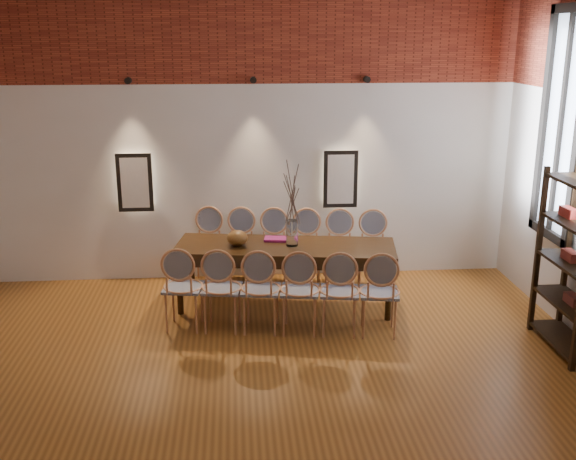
{
  "coord_description": "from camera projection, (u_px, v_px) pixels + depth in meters",
  "views": [
    {
      "loc": [
        -0.05,
        -4.95,
        3.11
      ],
      "look_at": [
        0.51,
        2.02,
        1.05
      ],
      "focal_mm": 42.0,
      "sensor_mm": 36.0,
      "label": 1
    }
  ],
  "objects": [
    {
      "name": "bowl",
      "position": [
        237.0,
        238.0,
        7.72
      ],
      "size": [
        0.24,
        0.24,
        0.18
      ],
      "primitive_type": "ellipsoid",
      "color": "brown",
      "rests_on": "dining_table"
    },
    {
      "name": "dining_table",
      "position": [
        285.0,
        276.0,
        7.86
      ],
      "size": [
        2.61,
        1.18,
        0.75
      ],
      "primitive_type": "cube",
      "rotation": [
        0.0,
        0.0,
        -0.15
      ],
      "color": "black",
      "rests_on": "floor"
    },
    {
      "name": "chair_far_a",
      "position": [
        207.0,
        248.0,
        8.56
      ],
      "size": [
        0.5,
        0.5,
        0.94
      ],
      "primitive_type": null,
      "rotation": [
        0.0,
        0.0,
        2.99
      ],
      "color": "tan",
      "rests_on": "floor"
    },
    {
      "name": "chair_near_c",
      "position": [
        261.0,
        289.0,
        7.2
      ],
      "size": [
        0.5,
        0.5,
        0.94
      ],
      "primitive_type": null,
      "rotation": [
        0.0,
        0.0,
        -0.15
      ],
      "color": "tan",
      "rests_on": "floor"
    },
    {
      "name": "chair_far_d",
      "position": [
        306.0,
        250.0,
        8.48
      ],
      "size": [
        0.5,
        0.5,
        0.94
      ],
      "primitive_type": null,
      "rotation": [
        0.0,
        0.0,
        2.99
      ],
      "color": "tan",
      "rests_on": "floor"
    },
    {
      "name": "brick_band_back",
      "position": [
        235.0,
        20.0,
        8.02
      ],
      "size": [
        7.0,
        0.02,
        1.5
      ],
      "primitive_type": "cube",
      "color": "maroon",
      "rests_on": "ground"
    },
    {
      "name": "wall_back",
      "position": [
        238.0,
        124.0,
        8.44
      ],
      "size": [
        7.0,
        0.1,
        4.0
      ],
      "primitive_type": "cube",
      "color": "silver",
      "rests_on": "ground"
    },
    {
      "name": "niche_right",
      "position": [
        340.0,
        179.0,
        8.64
      ],
      "size": [
        0.36,
        0.06,
        0.66
      ],
      "primitive_type": "cube",
      "color": "#FFEAC6",
      "rests_on": "wall_back"
    },
    {
      "name": "floor",
      "position": [
        246.0,
        421.0,
        5.61
      ],
      "size": [
        7.0,
        7.0,
        0.02
      ],
      "primitive_type": "cube",
      "color": "#9A5D23",
      "rests_on": "ground"
    },
    {
      "name": "chair_far_f",
      "position": [
        373.0,
        252.0,
        8.42
      ],
      "size": [
        0.5,
        0.5,
        0.94
      ],
      "primitive_type": null,
      "rotation": [
        0.0,
        0.0,
        2.99
      ],
      "color": "tan",
      "rests_on": "floor"
    },
    {
      "name": "chair_near_b",
      "position": [
        222.0,
        288.0,
        7.22
      ],
      "size": [
        0.5,
        0.5,
        0.94
      ],
      "primitive_type": null,
      "rotation": [
        0.0,
        0.0,
        -0.15
      ],
      "color": "tan",
      "rests_on": "floor"
    },
    {
      "name": "vase",
      "position": [
        292.0,
        233.0,
        7.71
      ],
      "size": [
        0.14,
        0.14,
        0.3
      ],
      "primitive_type": "cylinder",
      "color": "silver",
      "rests_on": "dining_table"
    },
    {
      "name": "spot_fixture_left",
      "position": [
        128.0,
        81.0,
        8.06
      ],
      "size": [
        0.08,
        0.1,
        0.08
      ],
      "primitive_type": "cylinder",
      "rotation": [
        1.57,
        0.0,
        0.0
      ],
      "color": "black",
      "rests_on": "wall_back"
    },
    {
      "name": "dried_branches",
      "position": [
        292.0,
        195.0,
        7.58
      ],
      "size": [
        0.5,
        0.5,
        0.7
      ],
      "primitive_type": null,
      "color": "#48372C",
      "rests_on": "vase"
    },
    {
      "name": "chair_near_d",
      "position": [
        300.0,
        290.0,
        7.17
      ],
      "size": [
        0.5,
        0.5,
        0.94
      ],
      "primitive_type": null,
      "rotation": [
        0.0,
        0.0,
        -0.15
      ],
      "color": "tan",
      "rests_on": "floor"
    },
    {
      "name": "chair_near_e",
      "position": [
        340.0,
        291.0,
        7.14
      ],
      "size": [
        0.5,
        0.5,
        0.94
      ],
      "primitive_type": null,
      "rotation": [
        0.0,
        0.0,
        -0.15
      ],
      "color": "tan",
      "rests_on": "floor"
    },
    {
      "name": "window_mullion",
      "position": [
        561.0,
        126.0,
        7.18
      ],
      "size": [
        0.06,
        0.06,
        2.4
      ],
      "primitive_type": "cube",
      "color": "black",
      "rests_on": "wall_right"
    },
    {
      "name": "window_frame",
      "position": [
        561.0,
        126.0,
        7.18
      ],
      "size": [
        0.08,
        0.9,
        2.5
      ],
      "primitive_type": "cube",
      "color": "black",
      "rests_on": "wall_right"
    },
    {
      "name": "chair_far_b",
      "position": [
        240.0,
        249.0,
        8.54
      ],
      "size": [
        0.5,
        0.5,
        0.94
      ],
      "primitive_type": null,
      "rotation": [
        0.0,
        0.0,
        2.99
      ],
      "color": "tan",
      "rests_on": "floor"
    },
    {
      "name": "spot_fixture_mid",
      "position": [
        253.0,
        80.0,
        8.18
      ],
      "size": [
        0.08,
        0.1,
        0.08
      ],
      "primitive_type": "cylinder",
      "rotation": [
        1.57,
        0.0,
        0.0
      ],
      "color": "black",
      "rests_on": "wall_back"
    },
    {
      "name": "chair_far_e",
      "position": [
        339.0,
        251.0,
        8.45
      ],
      "size": [
        0.5,
        0.5,
        0.94
      ],
      "primitive_type": null,
      "rotation": [
        0.0,
        0.0,
        2.99
      ],
      "color": "tan",
      "rests_on": "floor"
    },
    {
      "name": "shelving_rack",
      "position": [
        575.0,
        265.0,
        6.65
      ],
      "size": [
        0.38,
        1.0,
        1.8
      ],
      "primitive_type": null,
      "rotation": [
        0.0,
        0.0,
        0.0
      ],
      "color": "black",
      "rests_on": "floor"
    },
    {
      "name": "chair_near_a",
      "position": [
        183.0,
        287.0,
        7.25
      ],
      "size": [
        0.5,
        0.5,
        0.94
      ],
      "primitive_type": null,
      "rotation": [
        0.0,
        0.0,
        -0.15
      ],
      "color": "tan",
      "rests_on": "floor"
    },
    {
      "name": "window_glass",
      "position": [
        563.0,
        126.0,
        7.18
      ],
      "size": [
        0.02,
        0.78,
        2.38
      ],
      "primitive_type": "cube",
      "color": "silver",
      "rests_on": "wall_right"
    },
    {
      "name": "chair_near_f",
      "position": [
        379.0,
        292.0,
        7.11
      ],
      "size": [
        0.5,
        0.5,
        0.94
      ],
      "primitive_type": null,
      "rotation": [
        0.0,
        0.0,
        -0.15
      ],
      "color": "tan",
      "rests_on": "floor"
    },
    {
      "name": "niche_left",
      "position": [
        135.0,
        182.0,
        8.44
      ],
      "size": [
        0.36,
        0.06,
        0.66
      ],
      "primitive_type": "cube",
      "color": "#FFEAC6",
      "rests_on": "wall_back"
    },
    {
      "name": "book",
      "position": [
        275.0,
        239.0,
        7.93
      ],
      "size": [
        0.28,
        0.22,
        0.03
      ],
      "primitive_type": "cube",
      "rotation": [
        0.0,
        0.0,
        -0.15
      ],
      "color": "#831758",
      "rests_on": "dining_table"
    },
    {
      "name": "chair_far_c",
      "position": [
        273.0,
        249.0,
        8.51
      ],
      "size": [
        0.5,
        0.5,
        0.94
      ],
      "primitive_type": null,
      "rotation": [
        0.0,
        0.0,
        2.99
      ],
      "color": "tan",
      "rests_on": "floor"
    },
    {
      "name": "spot_fixture_right",
      "position": [
        367.0,
        79.0,
        8.28
      ],
      "size": [
        0.08,
        0.1,
        0.08
      ],
      "primitive_type": "cylinder",
      "rotation": [
        1.57,
        0.0,
        0.0
      ],
      "color": "black",
      "rests_on": "wall_back"
    }
  ]
}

